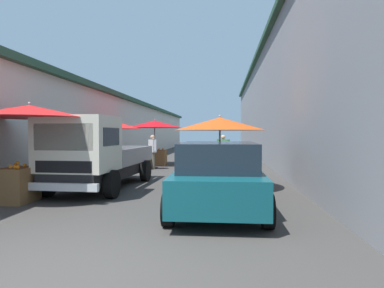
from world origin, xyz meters
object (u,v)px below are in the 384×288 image
delivery_truck (91,155)px  plastic_stool (132,158)px  fruit_stall_near_left (219,131)px  fruit_stall_far_left (28,123)px  fruit_stall_far_right (115,132)px  hatchback_car (218,176)px  vendor_by_crates (153,150)px  fruit_stall_near_right (155,129)px  vendor_in_shade (223,149)px

delivery_truck → plastic_stool: size_ratio=11.48×
fruit_stall_near_left → fruit_stall_far_left: bearing=115.2°
fruit_stall_far_right → delivery_truck: (-5.86, -1.24, -0.65)m
hatchback_car → delivery_truck: bearing=63.0°
fruit_stall_far_left → delivery_truck: 1.82m
fruit_stall_near_left → hatchback_car: bearing=-179.6°
vendor_by_crates → fruit_stall_far_right: bearing=101.6°
fruit_stall_near_right → vendor_in_shade: (-0.93, -3.48, -0.98)m
fruit_stall_far_right → plastic_stool: bearing=-0.7°
fruit_stall_near_right → vendor_in_shade: fruit_stall_near_right is taller
fruit_stall_far_left → delivery_truck: size_ratio=0.57×
vendor_in_shade → fruit_stall_far_left: bearing=151.0°
fruit_stall_near_right → delivery_truck: size_ratio=0.57×
vendor_by_crates → plastic_stool: size_ratio=3.59×
fruit_stall_far_left → fruit_stall_near_right: 9.40m
fruit_stall_near_right → delivery_truck: bearing=179.1°
fruit_stall_near_right → hatchback_car: 10.53m
fruit_stall_far_left → vendor_by_crates: (7.43, -1.45, -0.98)m
fruit_stall_far_right → delivery_truck: 6.02m
delivery_truck → hatchback_car: bearing=-117.0°
fruit_stall_near_left → fruit_stall_far_right: fruit_stall_far_right is taller
fruit_stall_near_right → plastic_stool: 2.09m
fruit_stall_far_left → fruit_stall_near_right: (9.33, -1.18, -0.00)m
fruit_stall_far_left → hatchback_car: size_ratio=0.72×
fruit_stall_near_right → plastic_stool: size_ratio=6.53×
vendor_in_shade → hatchback_car: bearing=179.5°
fruit_stall_far_right → hatchback_car: bearing=-148.1°
fruit_stall_near_right → hatchback_car: bearing=-161.0°
fruit_stall_far_right → vendor_by_crates: (0.34, -1.64, -0.80)m
vendor_by_crates → fruit_stall_far_left: bearing=168.9°
fruit_stall_near_right → delivery_truck: 8.14m
fruit_stall_near_left → vendor_by_crates: bearing=30.6°
fruit_stall_far_left → vendor_in_shade: bearing=-29.0°
fruit_stall_near_left → hatchback_car: fruit_stall_near_left is taller
fruit_stall_near_right → plastic_stool: fruit_stall_near_right is taller
fruit_stall_far_left → hatchback_car: (-0.57, -4.59, -1.14)m
fruit_stall_far_left → plastic_stool: size_ratio=6.49×
fruit_stall_far_right → vendor_by_crates: size_ratio=1.50×
fruit_stall_far_left → delivery_truck: fruit_stall_far_left is taller
fruit_stall_near_left → fruit_stall_far_right: bearing=43.9°
fruit_stall_near_left → plastic_stool: 9.05m
fruit_stall_near_right → plastic_stool: (0.41, 1.34, -1.55)m
fruit_stall_far_left → fruit_stall_near_left: bearing=-64.8°
hatchback_car → vendor_by_crates: vendor_by_crates is taller
fruit_stall_far_right → delivery_truck: fruit_stall_far_right is taller
delivery_truck → plastic_stool: delivery_truck is taller
fruit_stall_far_right → vendor_by_crates: 1.86m
fruit_stall_far_right → fruit_stall_far_left: bearing=-178.5°
fruit_stall_far_right → plastic_stool: (2.65, -0.03, -1.36)m
fruit_stall_far_left → vendor_in_shade: fruit_stall_far_left is taller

